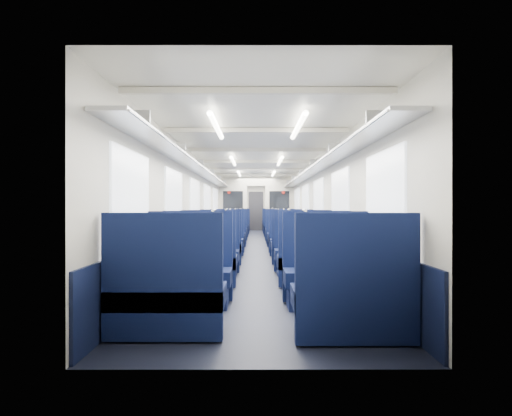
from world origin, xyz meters
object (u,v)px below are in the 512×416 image
Objects in this scene: seat_4 at (201,263)px; seat_16 at (230,233)px; seat_5 at (313,262)px; seat_24 at (238,226)px; seat_3 at (327,276)px; seat_6 at (209,254)px; seat_19 at (280,231)px; seat_10 at (221,242)px; seat_12 at (225,239)px; seat_17 at (282,233)px; seat_14 at (228,236)px; seat_18 at (232,231)px; seat_26 at (239,224)px; seat_23 at (276,227)px; seat_27 at (273,224)px; seat_11 at (292,242)px; seat_2 at (189,275)px; seat_13 at (288,239)px; seat_15 at (285,236)px; seat_8 at (216,248)px; seat_9 at (297,247)px; seat_0 at (167,298)px; end_door at (256,211)px; seat_1 at (352,300)px; seat_22 at (237,227)px; seat_7 at (304,254)px; seat_21 at (277,228)px; bulkhead at (256,206)px; seat_20 at (235,228)px.

seat_4 and seat_16 have the same top height.
seat_5 and seat_24 have the same top height.
seat_6 is at bearing 127.00° from seat_3.
seat_6 is 1.00× the size of seat_19.
seat_5 is 7.88m from seat_19.
seat_10 is at bearing -90.00° from seat_16.
seat_12 is at bearing 90.00° from seat_6.
seat_6 is at bearing -105.85° from seat_17.
seat_14 and seat_18 have the same top height.
seat_17 is 6.92m from seat_26.
seat_3 is at bearing -90.00° from seat_17.
seat_4 and seat_23 have the same top height.
seat_11 is at bearing -90.00° from seat_27.
seat_13 is (1.66, 5.59, 0.00)m from seat_2.
seat_15 is (1.66, 2.14, 0.00)m from seat_10.
seat_9 is at bearing 3.71° from seat_8.
seat_19 is 1.00× the size of seat_26.
seat_0 is 5.85m from seat_10.
seat_6 is at bearing -141.66° from seat_9.
end_door is 1.72× the size of seat_11.
seat_10 is (-1.66, 5.95, 0.00)m from seat_1.
seat_13 is at bearing -76.32° from seat_22.
end_door is at bearing 83.04° from seat_18.
seat_1 is 1.00× the size of seat_10.
seat_12 and seat_15 have the same top height.
seat_3 is 1.00× the size of seat_23.
seat_3 is at bearing -90.00° from seat_5.
seat_0 is 6.85m from seat_12.
seat_12 is 6.84m from seat_23.
seat_2 is at bearing -97.70° from seat_23.
seat_0 is 7.00m from seat_13.
end_door is 1.72× the size of seat_7.
seat_0 and seat_10 have the same top height.
seat_13 is (0.83, -10.41, -0.64)m from end_door.
seat_1 is 1.00× the size of seat_17.
seat_15 is (0.83, -9.21, -0.64)m from end_door.
seat_11 is at bearing -78.02° from seat_22.
seat_26 is at bearing 101.82° from seat_15.
seat_6 is at bearing 148.85° from seat_5.
seat_11 is 2.20m from seat_15.
seat_8 and seat_19 have the same top height.
seat_27 is (0.00, 3.53, 0.00)m from seat_21.
bulkhead reaches higher than seat_14.
seat_18 is (-1.66, 4.61, 0.00)m from seat_11.
seat_19 is (1.66, 10.24, 0.00)m from seat_0.
seat_5 is at bearing -80.53° from seat_20.
seat_19 is at bearing 80.79° from seat_0.
seat_13 is 1.00× the size of seat_27.
seat_5 and seat_27 have the same top height.
seat_2 is 1.00× the size of seat_13.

